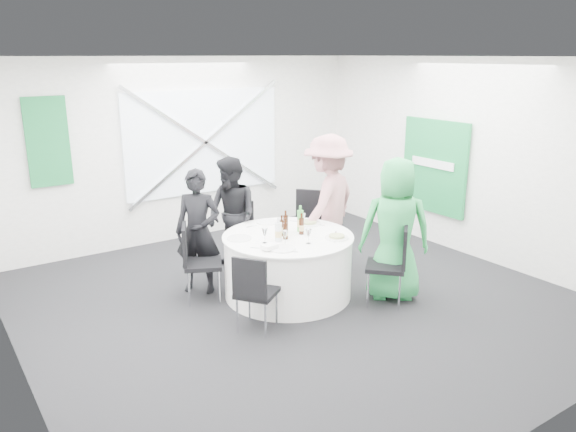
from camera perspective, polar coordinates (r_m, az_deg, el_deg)
floor at (r=6.77m, az=0.97°, el=-8.55°), size 6.00×6.00×0.00m
ceiling at (r=6.15m, az=1.09°, el=15.88°), size 6.00×6.00×0.00m
wall_back at (r=8.88m, az=-10.33°, el=6.63°), size 6.00×0.00×6.00m
wall_front at (r=4.34m, az=24.73°, el=-4.62°), size 6.00×0.00×6.00m
wall_left at (r=5.24m, az=-26.80°, el=-1.45°), size 0.00×6.00×6.00m
wall_right at (r=8.38m, az=18.07°, el=5.54°), size 0.00×6.00×6.00m
window_panel at (r=8.96m, az=-8.50°, el=7.44°), size 2.60×0.03×1.60m
window_brace_a at (r=8.92m, az=-8.38°, el=7.41°), size 2.63×0.05×1.84m
window_brace_b at (r=8.92m, az=-8.38°, el=7.41°), size 2.63×0.05×1.84m
green_banner at (r=8.19m, az=-23.21°, el=6.93°), size 0.55×0.04×1.20m
green_sign at (r=8.75m, az=14.62°, el=4.89°), size 0.05×1.20×1.40m
banquet_table at (r=6.77m, az=-0.00°, el=-5.04°), size 1.56×1.56×0.76m
chair_back at (r=7.56m, az=-4.40°, el=-1.59°), size 0.42×0.43×0.91m
chair_back_left at (r=6.66m, az=-9.38°, el=-4.11°), size 0.57×0.57×0.94m
chair_back_right at (r=7.84m, az=2.16°, el=-0.46°), size 0.64×0.64×1.00m
chair_front_right at (r=6.57m, az=10.68°, el=-4.31°), size 0.61×0.61×0.96m
chair_front_left at (r=5.84m, az=-3.49°, el=-7.34°), size 0.55×0.55×0.86m
person_man_back_left at (r=6.86m, az=-9.12°, el=-1.58°), size 0.66×0.64×1.53m
person_man_back at (r=7.42m, az=-5.75°, el=0.01°), size 0.53×0.81×1.56m
person_woman_pink at (r=7.51m, az=4.06°, el=1.34°), size 1.30×1.01×1.83m
person_woman_green at (r=6.68m, az=10.85°, el=-1.37°), size 0.99×0.94×1.70m
plate_back at (r=7.16m, az=-2.09°, el=-0.60°), size 0.29×0.29×0.01m
plate_back_left at (r=6.54m, az=-4.97°, el=-2.27°), size 0.28×0.28×0.01m
plate_back_right at (r=7.09m, az=2.13°, el=-0.69°), size 0.29×0.29×0.04m
plate_front_right at (r=6.56m, az=4.97°, el=-2.14°), size 0.28×0.28×0.04m
plate_front_left at (r=6.18m, az=-0.59°, el=-3.33°), size 0.29×0.29×0.01m
napkin at (r=6.15m, az=-1.91°, el=-3.12°), size 0.19×0.14×0.05m
beer_bottle_a at (r=6.60m, az=-0.64°, el=-1.24°), size 0.06×0.06×0.25m
beer_bottle_b at (r=6.78m, az=-0.25°, el=-0.75°), size 0.06×0.06×0.26m
beer_bottle_c at (r=6.66m, az=1.38°, el=-1.05°), size 0.06×0.06×0.26m
beer_bottle_d at (r=6.49m, az=-0.26°, el=-1.54°), size 0.06×0.06×0.25m
green_water_bottle at (r=6.77m, az=1.25°, el=-0.52°), size 0.08×0.08×0.32m
clear_water_bottle at (r=6.42m, az=-0.98°, el=-1.64°), size 0.08×0.08×0.28m
wine_glass_a at (r=6.95m, az=1.53°, el=-0.10°), size 0.07×0.07×0.17m
wine_glass_b at (r=6.35m, az=-2.38°, el=-1.68°), size 0.07×0.07×0.17m
wine_glass_c at (r=6.27m, az=-0.30°, el=-1.91°), size 0.07×0.07×0.17m
wine_glass_d at (r=6.33m, az=2.09°, el=-1.74°), size 0.07×0.07×0.17m
fork_a at (r=7.06m, az=3.17°, el=-0.89°), size 0.09×0.14×0.01m
knife_a at (r=7.19m, az=0.73°, el=-0.56°), size 0.09×0.14×0.01m
fork_b at (r=7.18m, az=-1.16°, el=-0.58°), size 0.15×0.02×0.01m
knife_b at (r=7.00m, az=-3.71°, el=-1.05°), size 0.15×0.02×0.01m
fork_c at (r=6.22m, az=-3.21°, el=-3.27°), size 0.10×0.13×0.01m
knife_c at (r=6.10m, az=0.30°, el=-3.64°), size 0.11×0.12×0.01m
fork_d at (r=6.47m, az=4.77°, el=-2.52°), size 0.10×0.13×0.01m
knife_d at (r=6.74m, az=4.86°, el=-1.76°), size 0.12×0.12×0.01m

